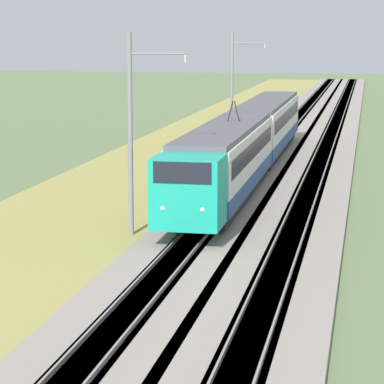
% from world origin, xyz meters
% --- Properties ---
extents(ballast_main, '(240.00, 4.40, 0.30)m').
position_xyz_m(ballast_main, '(50.00, 0.00, 0.15)').
color(ballast_main, gray).
rests_on(ballast_main, ground).
extents(ballast_adjacent, '(240.00, 4.40, 0.30)m').
position_xyz_m(ballast_adjacent, '(50.00, -4.01, 0.15)').
color(ballast_adjacent, gray).
rests_on(ballast_adjacent, ground).
extents(track_main, '(240.00, 1.57, 0.45)m').
position_xyz_m(track_main, '(50.00, 0.00, 0.16)').
color(track_main, '#4C4238').
rests_on(track_main, ground).
extents(track_adjacent, '(240.00, 1.57, 0.45)m').
position_xyz_m(track_adjacent, '(50.00, -4.01, 0.16)').
color(track_adjacent, '#4C4238').
rests_on(track_adjacent, ground).
extents(grass_verge, '(240.00, 10.55, 0.12)m').
position_xyz_m(grass_verge, '(50.00, 6.34, 0.06)').
color(grass_verge, '#99934C').
rests_on(grass_verge, ground).
extents(passenger_train, '(39.69, 2.92, 5.20)m').
position_xyz_m(passenger_train, '(50.81, 0.00, 2.45)').
color(passenger_train, '#19A88E').
rests_on(passenger_train, ground).
extents(catenary_mast_mid, '(0.22, 2.56, 8.81)m').
position_xyz_m(catenary_mast_mid, '(33.79, 2.84, 4.55)').
color(catenary_mast_mid, slate).
rests_on(catenary_mast_mid, ground).
extents(catenary_mast_far, '(0.22, 2.56, 8.94)m').
position_xyz_m(catenary_mast_far, '(63.01, 2.84, 4.61)').
color(catenary_mast_far, slate).
rests_on(catenary_mast_far, ground).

